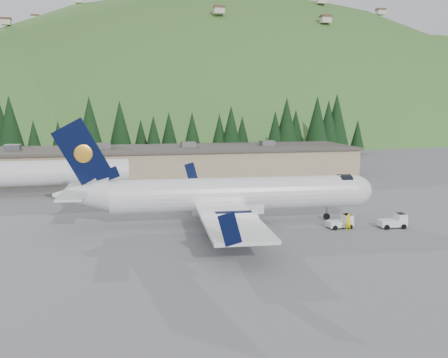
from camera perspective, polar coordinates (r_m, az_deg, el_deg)
ground at (r=54.98m, az=1.28°, el=-5.04°), size 600.00×600.00×0.00m
airliner at (r=54.17m, az=0.23°, el=-1.90°), size 34.95×32.76×11.61m
second_airliner at (r=75.75m, az=-21.43°, el=0.69°), size 27.50×11.00×10.05m
baggage_tug_a at (r=54.15m, az=13.31°, el=-4.81°), size 2.72×1.74×1.41m
baggage_tug_b at (r=55.81m, az=18.92°, el=-4.60°), size 2.89×1.84×1.50m
terminal_building at (r=90.91m, az=-7.24°, el=2.00°), size 71.00×17.00×6.10m
ramp_worker at (r=53.00m, az=14.00°, el=-4.83°), size 0.69×0.49×1.78m
tree_line at (r=113.92m, az=-8.40°, el=5.76°), size 113.33×19.21×14.35m
hills at (r=284.18m, az=2.26°, el=-11.09°), size 614.00×330.00×300.00m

